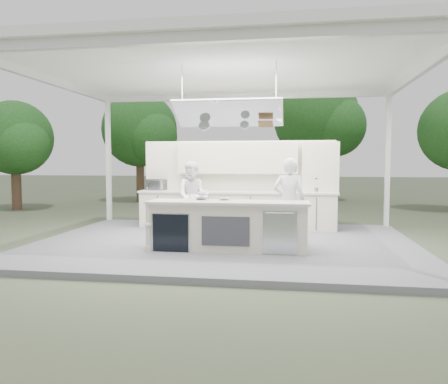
% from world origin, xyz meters
% --- Properties ---
extents(ground, '(90.00, 90.00, 0.00)m').
position_xyz_m(ground, '(0.00, 0.00, 0.00)').
color(ground, '#414831').
rests_on(ground, ground).
extents(stage_deck, '(8.00, 6.00, 0.12)m').
position_xyz_m(stage_deck, '(0.00, 0.00, 0.06)').
color(stage_deck, slate).
rests_on(stage_deck, ground).
extents(tent, '(8.20, 6.20, 3.86)m').
position_xyz_m(tent, '(0.00, -0.01, 3.71)').
color(tent, white).
rests_on(tent, ground).
extents(demo_island, '(3.10, 0.79, 0.95)m').
position_xyz_m(demo_island, '(0.18, -0.91, 0.60)').
color(demo_island, beige).
rests_on(demo_island, stage_deck).
extents(back_counter, '(5.08, 0.72, 0.95)m').
position_xyz_m(back_counter, '(0.00, 1.90, 0.60)').
color(back_counter, beige).
rests_on(back_counter, stage_deck).
extents(back_wall_unit, '(5.05, 0.48, 2.25)m').
position_xyz_m(back_wall_unit, '(0.44, 2.11, 1.57)').
color(back_wall_unit, beige).
rests_on(back_wall_unit, stage_deck).
extents(tree_cluster, '(19.55, 9.40, 5.85)m').
position_xyz_m(tree_cluster, '(-0.16, 9.77, 3.29)').
color(tree_cluster, brown).
rests_on(tree_cluster, ground).
extents(head_chef, '(0.68, 0.47, 1.79)m').
position_xyz_m(head_chef, '(1.35, -0.16, 1.02)').
color(head_chef, white).
rests_on(head_chef, stage_deck).
extents(sous_chef, '(0.88, 0.71, 1.71)m').
position_xyz_m(sous_chef, '(-1.03, 1.43, 0.98)').
color(sous_chef, white).
rests_on(sous_chef, stage_deck).
extents(toaster_oven, '(0.59, 0.49, 0.28)m').
position_xyz_m(toaster_oven, '(-2.20, 2.08, 1.21)').
color(toaster_oven, silver).
rests_on(toaster_oven, back_counter).
extents(bowl_large, '(0.35, 0.35, 0.07)m').
position_xyz_m(bowl_large, '(-0.38, -0.65, 1.11)').
color(bowl_large, '#B4B7BB').
rests_on(bowl_large, demo_island).
extents(bowl_small, '(0.29, 0.29, 0.08)m').
position_xyz_m(bowl_small, '(0.09, -0.65, 1.11)').
color(bowl_small, silver).
rests_on(bowl_small, demo_island).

